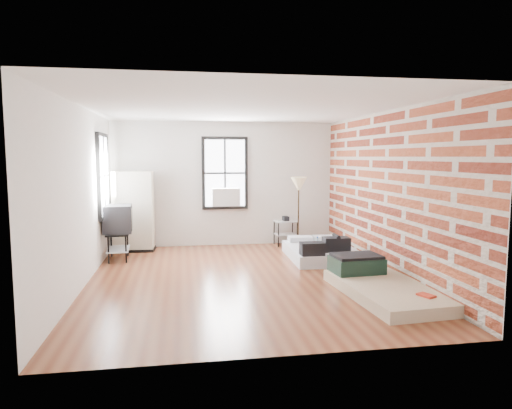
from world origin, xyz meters
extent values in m
plane|color=#592917|center=(0.00, 0.00, 0.00)|extent=(6.00, 6.00, 0.00)
cube|color=silver|center=(0.00, 3.00, 1.40)|extent=(5.00, 0.01, 2.80)
cube|color=silver|center=(0.00, -3.00, 1.40)|extent=(5.00, 0.01, 2.80)
cube|color=silver|center=(-2.50, 0.00, 1.40)|extent=(0.01, 6.00, 2.80)
cube|color=brown|center=(2.50, 0.00, 1.40)|extent=(0.02, 6.00, 2.80)
cube|color=white|center=(0.00, 0.00, 2.80)|extent=(5.00, 6.00, 0.01)
cube|color=white|center=(0.00, 2.95, 1.65)|extent=(0.90, 0.02, 1.50)
cube|color=black|center=(-0.48, 2.97, 1.65)|extent=(0.07, 0.08, 1.64)
cube|color=black|center=(0.48, 2.97, 1.65)|extent=(0.07, 0.08, 1.64)
cube|color=black|center=(0.00, 2.97, 2.44)|extent=(0.90, 0.08, 0.07)
cube|color=black|center=(0.00, 2.97, 0.86)|extent=(0.90, 0.08, 0.07)
cube|color=black|center=(0.00, 2.94, 1.65)|extent=(0.04, 0.02, 1.50)
cube|color=black|center=(0.00, 2.94, 1.65)|extent=(0.90, 0.02, 0.04)
cube|color=silver|center=(0.00, 2.83, 1.12)|extent=(0.62, 0.30, 0.40)
cube|color=white|center=(-2.45, 1.80, 1.65)|extent=(0.02, 0.90, 1.50)
cube|color=black|center=(-2.47, 1.32, 1.65)|extent=(0.08, 0.07, 1.64)
cube|color=black|center=(-2.47, 2.29, 1.65)|extent=(0.08, 0.07, 1.64)
cube|color=black|center=(-2.47, 1.80, 2.44)|extent=(0.08, 0.90, 0.07)
cube|color=black|center=(-2.47, 1.80, 0.86)|extent=(0.08, 0.90, 0.07)
cube|color=black|center=(-2.44, 1.80, 1.65)|extent=(0.02, 0.04, 1.50)
cube|color=black|center=(-2.44, 1.80, 1.65)|extent=(0.02, 0.90, 0.04)
cube|color=silver|center=(1.75, 1.26, 0.11)|extent=(1.31, 1.75, 0.22)
cube|color=silver|center=(1.50, 1.95, 0.28)|extent=(0.50, 0.33, 0.11)
cube|color=silver|center=(2.04, 1.93, 0.28)|extent=(0.50, 0.33, 0.11)
cube|color=black|center=(1.92, 0.85, 0.36)|extent=(0.50, 0.30, 0.27)
cylinder|color=black|center=(1.92, 0.85, 0.51)|extent=(0.08, 0.32, 0.07)
cube|color=black|center=(1.37, 0.60, 0.34)|extent=(0.44, 0.28, 0.23)
cylinder|color=#A4C5D3|center=(1.66, 1.22, 0.32)|extent=(0.06, 0.06, 0.20)
cylinder|color=#1949B4|center=(1.66, 1.22, 0.44)|extent=(0.03, 0.03, 0.03)
cube|color=#C8B290|center=(1.95, -1.28, 0.08)|extent=(1.27, 2.20, 0.17)
cube|color=black|center=(1.78, -0.51, 0.29)|extent=(0.82, 0.61, 0.25)
cube|color=black|center=(1.78, -0.51, 0.44)|extent=(0.77, 0.57, 0.04)
cube|color=red|center=(2.22, -1.88, 0.18)|extent=(0.22, 0.26, 0.03)
cube|color=black|center=(-2.00, 2.65, 0.03)|extent=(0.89, 0.55, 0.06)
cube|color=beige|center=(-2.00, 2.65, 0.89)|extent=(0.85, 0.51, 1.65)
cylinder|color=black|center=(1.15, 2.53, 0.28)|extent=(0.02, 0.02, 0.56)
cylinder|color=black|center=(1.60, 2.57, 0.28)|extent=(0.02, 0.02, 0.56)
cylinder|color=black|center=(1.13, 2.87, 0.28)|extent=(0.02, 0.02, 0.56)
cylinder|color=black|center=(1.57, 2.91, 0.28)|extent=(0.02, 0.02, 0.56)
cube|color=silver|center=(1.36, 2.72, 0.56)|extent=(0.54, 0.44, 0.02)
cube|color=silver|center=(1.36, 2.72, 0.25)|extent=(0.51, 0.42, 0.02)
cube|color=black|center=(1.36, 2.72, 0.62)|extent=(0.14, 0.19, 0.10)
cylinder|color=black|center=(1.50, 2.12, 0.01)|extent=(0.23, 0.23, 0.03)
cylinder|color=black|center=(1.50, 2.12, 0.71)|extent=(0.03, 0.03, 1.37)
cone|color=beige|center=(1.50, 2.12, 1.43)|extent=(0.34, 0.34, 0.30)
cylinder|color=black|center=(-2.36, 1.47, 0.27)|extent=(0.03, 0.03, 0.53)
cylinder|color=black|center=(-2.04, 1.49, 0.27)|extent=(0.03, 0.03, 0.53)
cylinder|color=black|center=(-2.40, 2.10, 0.27)|extent=(0.03, 0.03, 0.53)
cylinder|color=black|center=(-2.08, 2.12, 0.27)|extent=(0.03, 0.03, 0.53)
cube|color=black|center=(-2.22, 1.80, 0.53)|extent=(0.47, 0.79, 0.03)
cube|color=silver|center=(-2.22, 1.80, 0.21)|extent=(0.45, 0.77, 0.02)
cube|color=black|center=(-2.22, 1.80, 0.81)|extent=(0.57, 0.65, 0.53)
cube|color=black|center=(-1.95, 1.81, 0.81)|extent=(0.05, 0.51, 0.43)
camera|label=1|loc=(-0.98, -7.34, 2.02)|focal=32.00mm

